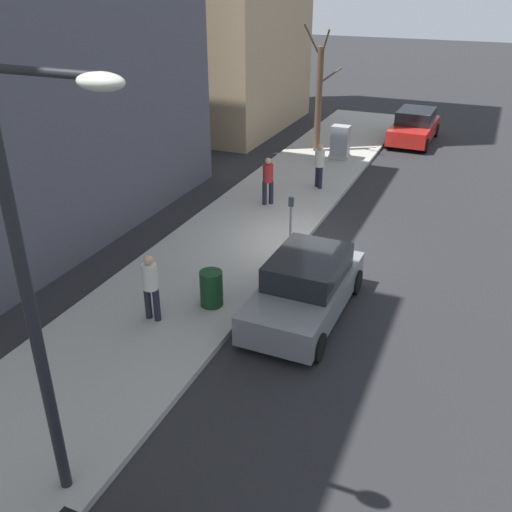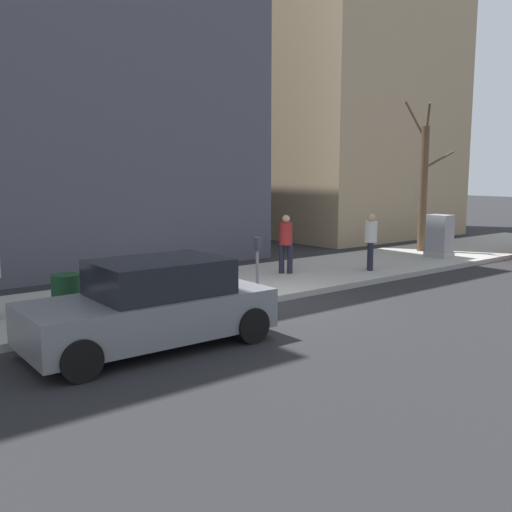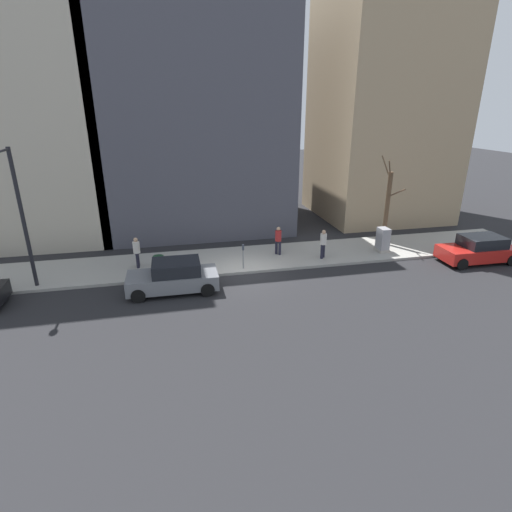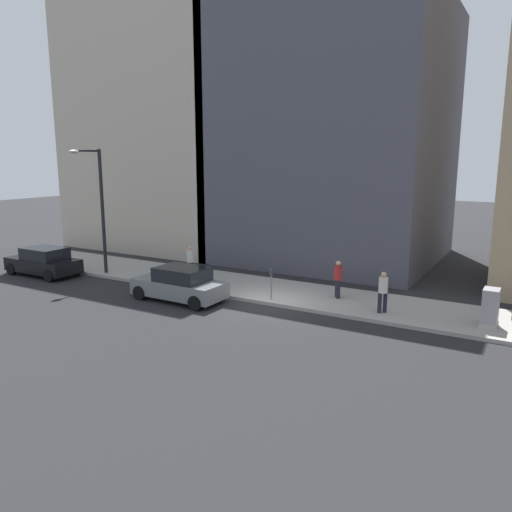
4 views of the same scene
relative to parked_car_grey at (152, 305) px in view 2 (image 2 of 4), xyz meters
name	(u,v)px [view 2 (image 2 of 4)]	position (x,y,z in m)	size (l,w,h in m)	color
ground_plane	(267,304)	(1.25, -3.60, -0.74)	(120.00, 120.00, 0.00)	#232326
sidewalk	(218,287)	(3.25, -3.60, -0.66)	(4.00, 36.00, 0.15)	#9E9B93
parked_car_grey	(152,305)	(0.00, 0.00, 0.00)	(1.97, 4.22, 1.52)	slate
parking_meter	(257,260)	(1.70, -3.66, 0.24)	(0.14, 0.10, 1.35)	slate
utility_box	(440,236)	(2.55, -12.23, 0.11)	(0.83, 0.61, 1.43)	#A8A399
bare_tree	(423,186)	(3.85, -13.03, 1.79)	(1.52, 1.15, 5.37)	brown
trash_bin	(67,297)	(2.15, 0.71, -0.14)	(0.56, 0.56, 0.90)	#14381E
pedestrian_near_meter	(371,238)	(2.29, -8.37, 0.35)	(0.36, 0.36, 1.66)	#1E1E2D
pedestrian_midblock	(286,241)	(3.41, -6.05, 0.35)	(0.36, 0.36, 1.66)	#1E1E2D
office_block_center	(26,44)	(12.93, -2.13, 6.73)	(12.34, 12.34, 14.94)	#4C4C56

